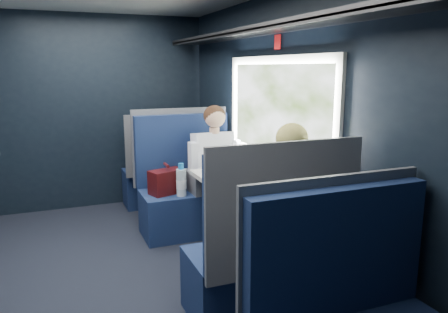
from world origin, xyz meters
name	(u,v)px	position (x,y,z in m)	size (l,w,h in m)	color
ground	(121,281)	(0.00, 0.00, -0.01)	(2.80, 4.20, 0.01)	black
room_shell	(114,96)	(0.02, 0.00, 1.48)	(3.00, 4.40, 2.40)	black
table	(238,188)	(1.03, 0.00, 0.66)	(0.62, 1.00, 0.74)	#54565E
seat_bay_near	(187,191)	(0.84, 0.87, 0.42)	(1.04, 0.62, 1.26)	#0D193C
seat_bay_far	(265,259)	(0.85, -0.87, 0.41)	(1.04, 0.62, 1.26)	#0D193C
seat_row_front	(166,173)	(0.85, 1.80, 0.41)	(1.04, 0.51, 1.16)	#0D193C
man	(217,165)	(1.10, 0.70, 0.72)	(0.53, 0.56, 1.32)	black
woman	(287,203)	(1.10, -0.71, 0.73)	(0.53, 0.56, 1.32)	black
papers	(237,177)	(1.05, 0.07, 0.74)	(0.50, 0.73, 0.01)	white
laptop	(260,167)	(1.29, 0.11, 0.80)	(0.27, 0.33, 0.22)	silver
bottle_small	(250,158)	(1.31, 0.35, 0.84)	(0.07, 0.07, 0.23)	silver
cup	(249,162)	(1.33, 0.42, 0.78)	(0.07, 0.07, 0.09)	white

